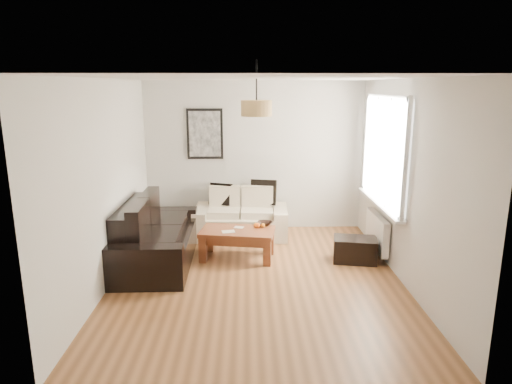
{
  "coord_description": "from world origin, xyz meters",
  "views": [
    {
      "loc": [
        -0.12,
        -5.55,
        2.51
      ],
      "look_at": [
        0.0,
        0.6,
        1.05
      ],
      "focal_mm": 31.47,
      "sensor_mm": 36.0,
      "label": 1
    }
  ],
  "objects_px": {
    "loveseat_cream": "(241,214)",
    "sofa_leather": "(157,233)",
    "ottoman": "(355,250)",
    "coffee_table": "(238,244)"
  },
  "relations": [
    {
      "from": "loveseat_cream",
      "to": "coffee_table",
      "type": "height_order",
      "value": "loveseat_cream"
    },
    {
      "from": "loveseat_cream",
      "to": "ottoman",
      "type": "relative_size",
      "value": 2.53
    },
    {
      "from": "loveseat_cream",
      "to": "ottoman",
      "type": "bearing_deg",
      "value": -32.96
    },
    {
      "from": "loveseat_cream",
      "to": "sofa_leather",
      "type": "distance_m",
      "value": 1.66
    },
    {
      "from": "sofa_leather",
      "to": "ottoman",
      "type": "xyz_separation_m",
      "value": [
        2.88,
        -0.03,
        -0.26
      ]
    },
    {
      "from": "loveseat_cream",
      "to": "ottoman",
      "type": "xyz_separation_m",
      "value": [
        1.68,
        -1.18,
        -0.21
      ]
    },
    {
      "from": "loveseat_cream",
      "to": "sofa_leather",
      "type": "relative_size",
      "value": 0.78
    },
    {
      "from": "ottoman",
      "to": "sofa_leather",
      "type": "bearing_deg",
      "value": 179.4
    },
    {
      "from": "sofa_leather",
      "to": "coffee_table",
      "type": "distance_m",
      "value": 1.18
    },
    {
      "from": "sofa_leather",
      "to": "ottoman",
      "type": "bearing_deg",
      "value": -91.44
    }
  ]
}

